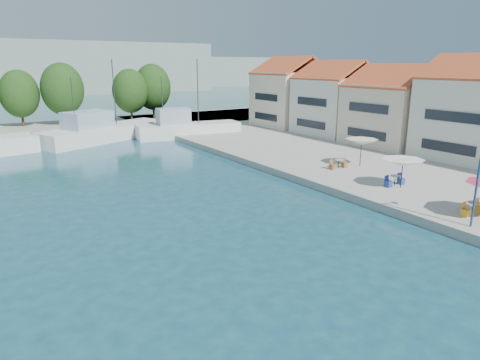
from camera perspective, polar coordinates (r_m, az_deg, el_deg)
quay_right at (r=47.30m, az=20.87°, el=3.36°), size 32.00×92.00×0.60m
quay_far at (r=65.52m, az=-25.79°, el=5.90°), size 90.00×16.00×0.60m
hill_east at (r=185.97m, az=-15.60°, el=13.69°), size 140.00×40.00×12.00m
building_03 at (r=45.07m, az=29.19°, el=8.60°), size 8.40×8.80×10.20m
building_04 at (r=50.03m, az=20.03°, el=9.51°), size 9.00×8.80×9.20m
building_05 at (r=55.96m, az=12.68°, el=10.81°), size 8.40×8.80×9.70m
building_06 at (r=62.62m, az=6.77°, el=11.72°), size 9.00×8.80×10.20m
trawler_03 at (r=55.83m, az=-17.78°, el=6.11°), size 17.55×11.09×10.20m
trawler_04 at (r=56.00m, az=-7.17°, el=6.75°), size 13.64×5.62×10.20m
tree_05 at (r=68.59m, az=-27.35°, el=10.17°), size 5.33×5.33×7.89m
tree_06 at (r=67.83m, az=-22.61°, el=11.12°), size 5.97×5.97×8.84m
tree_07 at (r=69.17m, az=-14.45°, el=11.41°), size 5.36×5.36×7.94m
tree_08 at (r=71.87m, az=-11.59°, el=12.05°), size 5.86×5.86×8.68m
umbrella_white at (r=32.48m, az=20.90°, el=2.19°), size 2.98×2.98×2.09m
umbrella_cream at (r=38.38m, az=15.90°, el=4.91°), size 2.78×2.78×2.37m
cafe_table_01 at (r=28.74m, az=28.60°, el=-3.53°), size 1.82×0.70×0.76m
cafe_table_02 at (r=33.19m, az=19.93°, el=-0.23°), size 1.82×0.70×0.76m
cafe_table_03 at (r=37.32m, az=13.00°, el=1.94°), size 1.82×0.70×0.76m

